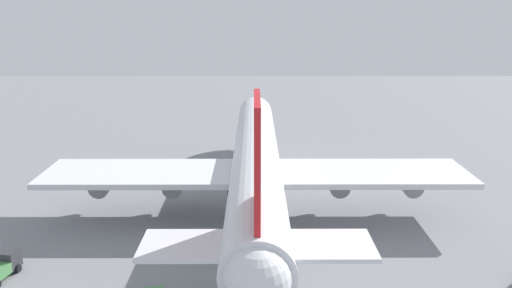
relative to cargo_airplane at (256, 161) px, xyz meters
name	(u,v)px	position (x,y,z in m)	size (l,w,h in m)	color
ground_plane	(256,206)	(0.37, 0.00, -6.53)	(270.29, 270.29, 0.00)	gray
cargo_airplane	(256,161)	(0.00, 0.00, 0.00)	(67.57, 53.47, 19.40)	silver
pushback_tractor	(0,268)	(-18.53, 25.54, -5.46)	(5.50, 3.11, 2.22)	#333338
safety_cone_nose	(251,145)	(30.78, 0.85, -6.18)	(0.50, 0.50, 0.72)	orange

